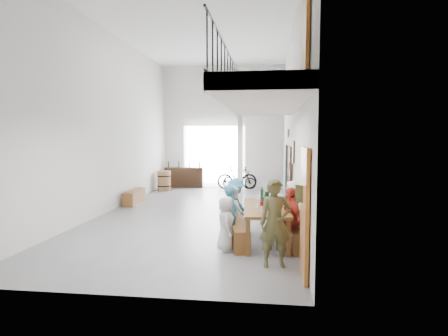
# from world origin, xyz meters

# --- Properties ---
(floor) EXTENTS (12.00, 12.00, 0.00)m
(floor) POSITION_xyz_m (0.00, 0.00, 0.00)
(floor) COLOR slate
(floor) RESTS_ON ground
(room_walls) EXTENTS (12.00, 12.00, 12.00)m
(room_walls) POSITION_xyz_m (0.00, 0.00, 3.55)
(room_walls) COLOR silver
(room_walls) RESTS_ON ground
(gateway_portal) EXTENTS (2.80, 0.08, 2.80)m
(gateway_portal) POSITION_xyz_m (-0.40, 5.94, 1.40)
(gateway_portal) COLOR white
(gateway_portal) RESTS_ON ground
(right_wall_decor) EXTENTS (0.07, 8.28, 5.07)m
(right_wall_decor) POSITION_xyz_m (2.70, -1.87, 1.74)
(right_wall_decor) COLOR #AF6426
(right_wall_decor) RESTS_ON ground
(balcony) EXTENTS (1.52, 5.62, 4.00)m
(balcony) POSITION_xyz_m (1.98, -3.13, 2.96)
(balcony) COLOR white
(balcony) RESTS_ON ground
(tasting_table) EXTENTS (1.06, 2.27, 0.79)m
(tasting_table) POSITION_xyz_m (2.05, -2.99, 0.71)
(tasting_table) COLOR brown
(tasting_table) RESTS_ON ground
(bench_inner) EXTENTS (0.64, 1.98, 0.45)m
(bench_inner) POSITION_xyz_m (1.47, -3.00, 0.22)
(bench_inner) COLOR brown
(bench_inner) RESTS_ON ground
(bench_wall) EXTENTS (0.53, 1.89, 0.43)m
(bench_wall) POSITION_xyz_m (2.57, -2.97, 0.22)
(bench_wall) COLOR brown
(bench_wall) RESTS_ON ground
(tableware) EXTENTS (0.51, 1.29, 0.35)m
(tableware) POSITION_xyz_m (2.09, -3.22, 0.93)
(tableware) COLOR black
(tableware) RESTS_ON tasting_table
(side_bench) EXTENTS (0.48, 1.63, 0.45)m
(side_bench) POSITION_xyz_m (-2.50, 1.34, 0.23)
(side_bench) COLOR brown
(side_bench) RESTS_ON ground
(oak_barrel) EXTENTS (0.58, 0.58, 0.85)m
(oak_barrel) POSITION_xyz_m (-2.33, 4.45, 0.43)
(oak_barrel) COLOR olive
(oak_barrel) RESTS_ON ground
(serving_counter) EXTENTS (1.75, 0.62, 0.91)m
(serving_counter) POSITION_xyz_m (-1.75, 5.65, 0.45)
(serving_counter) COLOR #321C10
(serving_counter) RESTS_ON ground
(counter_bottles) EXTENTS (1.47, 0.19, 0.28)m
(counter_bottles) POSITION_xyz_m (-1.75, 5.66, 1.05)
(counter_bottles) COLOR black
(counter_bottles) RESTS_ON serving_counter
(guest_left_a) EXTENTS (0.46, 0.60, 1.10)m
(guest_left_a) POSITION_xyz_m (1.28, -3.70, 0.55)
(guest_left_a) COLOR silver
(guest_left_a) RESTS_ON ground
(guest_left_b) EXTENTS (0.40, 0.52, 1.25)m
(guest_left_b) POSITION_xyz_m (1.34, -3.22, 0.63)
(guest_left_b) COLOR #276983
(guest_left_b) RESTS_ON ground
(guest_left_c) EXTENTS (0.63, 0.70, 1.18)m
(guest_left_c) POSITION_xyz_m (1.34, -2.69, 0.59)
(guest_left_c) COLOR silver
(guest_left_c) RESTS_ON ground
(guest_left_d) EXTENTS (0.72, 0.94, 1.29)m
(guest_left_d) POSITION_xyz_m (1.34, -2.19, 0.65)
(guest_left_d) COLOR #276983
(guest_left_d) RESTS_ON ground
(guest_right_a) EXTENTS (0.57, 0.81, 1.28)m
(guest_right_a) POSITION_xyz_m (2.56, -3.56, 0.64)
(guest_right_a) COLOR #B4301E
(guest_right_a) RESTS_ON ground
(guest_right_b) EXTENTS (0.64, 1.12, 1.15)m
(guest_right_b) POSITION_xyz_m (2.63, -2.89, 0.58)
(guest_right_b) COLOR black
(guest_right_b) RESTS_ON ground
(guest_right_c) EXTENTS (0.42, 0.63, 1.27)m
(guest_right_c) POSITION_xyz_m (2.67, -2.32, 0.63)
(guest_right_c) COLOR silver
(guest_right_c) RESTS_ON ground
(host_standing) EXTENTS (0.62, 0.47, 1.55)m
(host_standing) POSITION_xyz_m (2.24, -4.49, 0.77)
(host_standing) COLOR #4A4A2A
(host_standing) RESTS_ON ground
(potted_plant) EXTENTS (0.42, 0.37, 0.43)m
(potted_plant) POSITION_xyz_m (2.45, 0.85, 0.21)
(potted_plant) COLOR #1C4517
(potted_plant) RESTS_ON ground
(bicycle_near) EXTENTS (1.57, 0.71, 0.80)m
(bicycle_near) POSITION_xyz_m (0.80, 5.49, 0.40)
(bicycle_near) COLOR black
(bicycle_near) RESTS_ON ground
(bicycle_far) EXTENTS (1.80, 0.75, 1.05)m
(bicycle_far) POSITION_xyz_m (0.71, 5.33, 0.52)
(bicycle_far) COLOR black
(bicycle_far) RESTS_ON ground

